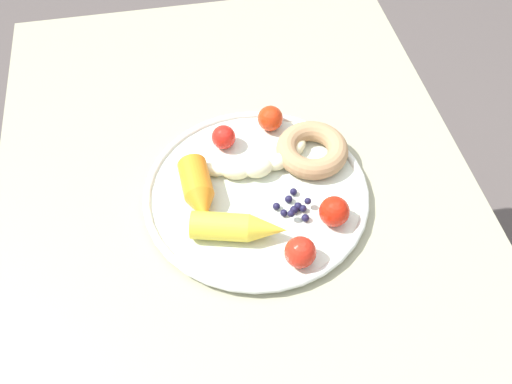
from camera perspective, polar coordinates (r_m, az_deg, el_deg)
name	(u,v)px	position (r m, az deg, el deg)	size (l,w,h in m)	color
dining_table	(245,256)	(0.89, -1.08, -6.47)	(1.09, 0.72, 0.71)	#9D9B7D
plate	(256,193)	(0.83, 0.00, -0.12)	(0.33, 0.33, 0.02)	silver
banana	(257,165)	(0.85, 0.07, 2.77)	(0.07, 0.18, 0.03)	beige
carrot_orange	(198,191)	(0.81, -5.89, 0.13)	(0.11, 0.05, 0.04)	orange
carrot_yellow	(239,228)	(0.77, -1.74, -3.63)	(0.07, 0.14, 0.04)	yellow
donut	(312,150)	(0.87, 5.73, 4.28)	(0.11, 0.11, 0.03)	tan
blueberry_pile	(294,206)	(0.81, 3.87, -1.46)	(0.06, 0.06, 0.02)	#191638
tomato_near	(300,252)	(0.75, 4.52, -6.12)	(0.04, 0.04, 0.04)	red
tomato_mid	(270,118)	(0.90, 1.47, 7.49)	(0.04, 0.04, 0.04)	red
tomato_far	(224,137)	(0.88, -3.32, 5.59)	(0.04, 0.04, 0.04)	red
tomato_extra	(334,211)	(0.79, 7.96, -1.96)	(0.04, 0.04, 0.04)	red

